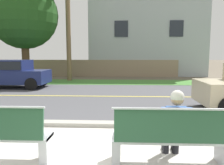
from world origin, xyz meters
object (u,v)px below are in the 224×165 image
(seated_person_blue, at_px, (175,123))
(shade_tree_left, at_px, (25,10))
(bench_right, at_px, (170,139))
(car_navy_far, at_px, (9,72))

(seated_person_blue, height_order, shade_tree_left, shade_tree_left)
(bench_right, bearing_deg, shade_tree_left, 122.72)
(seated_person_blue, xyz_separation_m, shade_tree_left, (-7.21, 10.89, 4.03))
(bench_right, xyz_separation_m, shade_tree_left, (-7.11, 11.06, 4.25))
(bench_right, relative_size, shade_tree_left, 0.26)
(car_navy_far, xyz_separation_m, shade_tree_left, (0.01, 2.53, 3.85))
(car_navy_far, bearing_deg, shade_tree_left, 89.82)
(bench_right, height_order, seated_person_blue, seated_person_blue)
(bench_right, distance_m, shade_tree_left, 13.81)
(bench_right, distance_m, car_navy_far, 11.12)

